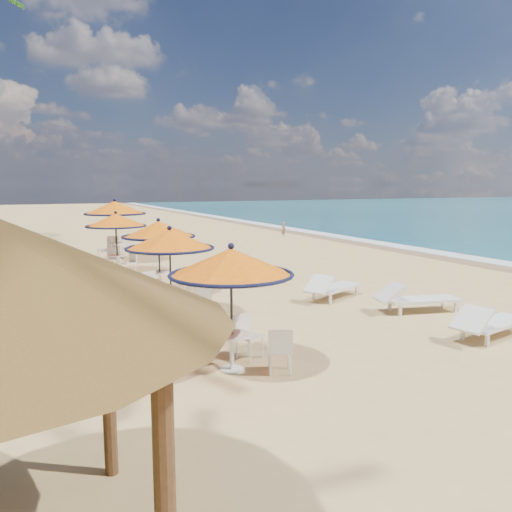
{
  "coord_description": "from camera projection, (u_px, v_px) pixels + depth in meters",
  "views": [
    {
      "loc": [
        -8.29,
        -7.58,
        3.18
      ],
      "look_at": [
        -2.37,
        4.84,
        1.2
      ],
      "focal_mm": 35.0,
      "sensor_mm": 36.0,
      "label": 1
    }
  ],
  "objects": [
    {
      "name": "station_3",
      "position": [
        116.0,
        226.0,
        17.85
      ],
      "size": [
        2.15,
        2.15,
        2.25
      ],
      "color": "black",
      "rests_on": "ground"
    },
    {
      "name": "lounger_far",
      "position": [
        332.0,
        287.0,
        13.92
      ],
      "size": [
        2.15,
        1.45,
        0.74
      ],
      "rotation": [
        0.0,
        0.0,
        0.43
      ],
      "color": "white",
      "rests_on": "ground"
    },
    {
      "name": "wetsand_band",
      "position": [
        416.0,
        253.0,
        23.27
      ],
      "size": [
        1.4,
        140.0,
        0.02
      ],
      "primitive_type": "cube",
      "color": "olive",
      "rests_on": "ground"
    },
    {
      "name": "lounger_mid",
      "position": [
        415.0,
        298.0,
        12.49
      ],
      "size": [
        2.24,
        1.15,
        0.77
      ],
      "rotation": [
        0.0,
        0.0,
        -0.23
      ],
      "color": "white",
      "rests_on": "ground"
    },
    {
      "name": "station_2",
      "position": [
        159.0,
        236.0,
        14.38
      ],
      "size": [
        2.13,
        2.13,
        2.22
      ],
      "color": "black",
      "rests_on": "ground"
    },
    {
      "name": "foam_strip",
      "position": [
        431.0,
        252.0,
        23.65
      ],
      "size": [
        1.2,
        140.0,
        0.04
      ],
      "primitive_type": "cube",
      "color": "white",
      "rests_on": "ground"
    },
    {
      "name": "station_4",
      "position": [
        115.0,
        215.0,
        20.64
      ],
      "size": [
        2.51,
        2.51,
        2.62
      ],
      "color": "black",
      "rests_on": "ground"
    },
    {
      "name": "ground",
      "position": [
        451.0,
        333.0,
        10.75
      ],
      "size": [
        160.0,
        160.0,
        0.0
      ],
      "primitive_type": "plane",
      "color": "tan",
      "rests_on": "ground"
    },
    {
      "name": "person",
      "position": [
        284.0,
        228.0,
        31.08
      ],
      "size": [
        0.29,
        0.37,
        0.92
      ],
      "primitive_type": "imported",
      "rotation": [
        0.0,
        0.0,
        1.78
      ],
      "color": "#956A4B",
      "rests_on": "ground"
    },
    {
      "name": "station_0",
      "position": [
        233.0,
        277.0,
        8.42
      ],
      "size": [
        2.12,
        2.12,
        2.22
      ],
      "color": "black",
      "rests_on": "ground"
    },
    {
      "name": "lounger_near",
      "position": [
        489.0,
        322.0,
        10.33
      ],
      "size": [
        2.17,
        1.03,
        0.75
      ],
      "rotation": [
        0.0,
        0.0,
        0.19
      ],
      "color": "white",
      "rests_on": "ground"
    },
    {
      "name": "station_1",
      "position": [
        170.0,
        248.0,
        11.84
      ],
      "size": [
        2.12,
        2.12,
        2.21
      ],
      "color": "black",
      "rests_on": "ground"
    }
  ]
}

